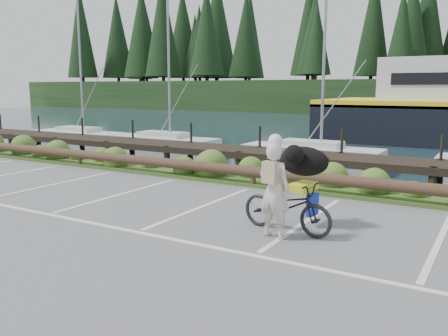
% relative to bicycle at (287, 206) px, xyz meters
% --- Properties ---
extents(ground, '(72.00, 72.00, 0.00)m').
position_rel_bicycle_xyz_m(ground, '(-2.51, -1.15, -0.52)').
color(ground, '#5B5B5E').
extents(vegetation_strip, '(34.00, 1.60, 0.10)m').
position_rel_bicycle_xyz_m(vegetation_strip, '(-2.51, 4.15, -0.47)').
color(vegetation_strip, '#3D5B21').
rests_on(vegetation_strip, ground).
extents(log_rail, '(32.00, 0.30, 0.60)m').
position_rel_bicycle_xyz_m(log_rail, '(-2.51, 3.45, -0.52)').
color(log_rail, '#443021').
rests_on(log_rail, ground).
extents(bicycle, '(2.04, 0.95, 1.03)m').
position_rel_bicycle_xyz_m(bicycle, '(0.00, 0.00, 0.00)').
color(bicycle, black).
rests_on(bicycle, ground).
extents(cyclist, '(0.72, 0.53, 1.83)m').
position_rel_bicycle_xyz_m(cyclist, '(-0.06, -0.45, 0.40)').
color(cyclist, beige).
rests_on(cyclist, ground).
extents(dog, '(0.65, 1.11, 0.61)m').
position_rel_bicycle_xyz_m(dog, '(0.09, 0.62, 0.82)').
color(dog, black).
rests_on(dog, bicycle).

